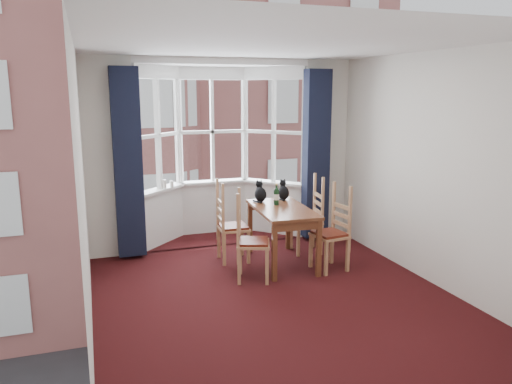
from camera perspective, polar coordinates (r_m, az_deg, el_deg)
name	(u,v)px	position (r m, az deg, el deg)	size (l,w,h in m)	color
floor	(278,301)	(5.77, 2.56, -12.35)	(4.50, 4.50, 0.00)	black
ceiling	(281,44)	(5.29, 2.84, 16.57)	(4.50, 4.50, 0.00)	white
wall_left	(83,191)	(5.00, -19.19, 0.11)	(4.50, 4.50, 0.00)	silver
wall_right	(435,170)	(6.36, 19.75, 2.40)	(4.50, 4.50, 0.00)	silver
wall_near	(405,236)	(3.42, 16.62, -4.85)	(4.00, 4.00, 0.00)	silver
wall_back_pier_left	(110,159)	(7.23, -16.38, 3.64)	(0.70, 0.12, 2.80)	silver
wall_back_pier_right	(324,150)	(8.06, 7.82, 4.77)	(0.70, 0.12, 2.80)	silver
bay_window	(216,150)	(7.96, -4.57, 4.76)	(2.76, 0.94, 2.80)	white
curtain_left	(128,164)	(7.07, -14.42, 3.17)	(0.38, 0.22, 2.60)	black
curtain_right	(316,155)	(7.80, 6.88, 4.21)	(0.38, 0.22, 2.60)	black
dining_table	(282,216)	(6.75, 3.01, -2.73)	(0.76, 1.32, 0.79)	brown
chair_left_near	(246,243)	(6.23, -1.16, -5.87)	(0.52, 0.53, 0.92)	tan
chair_left_far	(227,228)	(6.90, -3.37, -4.15)	(0.42, 0.44, 0.92)	tan
chair_right_near	(335,234)	(6.69, 9.05, -4.78)	(0.45, 0.47, 0.92)	tan
chair_right_far	(312,220)	(7.34, 6.44, -3.23)	(0.45, 0.46, 0.92)	tan
cat_left	(260,193)	(7.07, 0.50, -0.14)	(0.18, 0.24, 0.31)	black
cat_right	(283,192)	(7.23, 3.15, 0.05)	(0.19, 0.24, 0.30)	black
wine_bottle	(276,196)	(6.87, 2.34, -0.41)	(0.08, 0.08, 0.29)	black
candle_tall	(164,184)	(7.71, -10.42, 0.90)	(0.06, 0.06, 0.13)	white
candle_short	(172,184)	(7.76, -9.61, 0.90)	(0.06, 0.06, 0.11)	white
street	(119,206)	(38.13, -15.36, -1.50)	(80.00, 80.00, 0.00)	#333335
tenement_building	(141,111)	(19.03, -13.05, 9.03)	(18.40, 7.80, 15.20)	#A65C55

